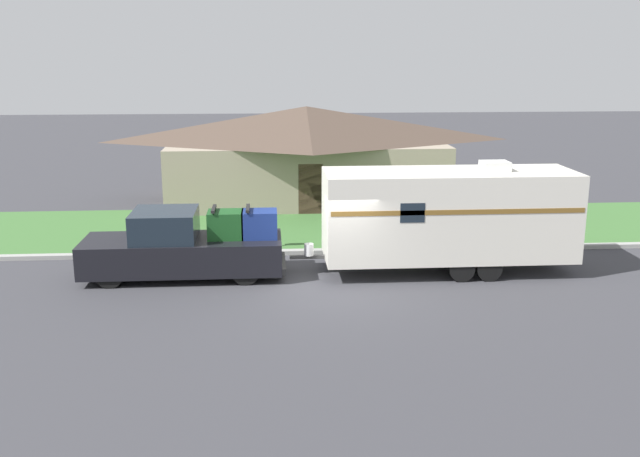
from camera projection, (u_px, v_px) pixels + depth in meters
ground_plane at (335, 290)px, 20.01m from camera, size 120.00×120.00×0.00m
curb_strip at (324, 251)px, 23.63m from camera, size 80.00×0.30×0.14m
lawn_strip at (317, 227)px, 27.18m from camera, size 80.00×7.00×0.03m
house_across_street at (306, 152)px, 31.71m from camera, size 12.90×6.51×4.19m
pickup_truck at (185, 247)px, 20.99m from camera, size 5.93×2.08×2.09m
travel_trailer at (449, 214)px, 21.34m from camera, size 8.50×2.41×3.36m
mailbox at (264, 221)px, 23.98m from camera, size 0.48×0.20×1.27m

